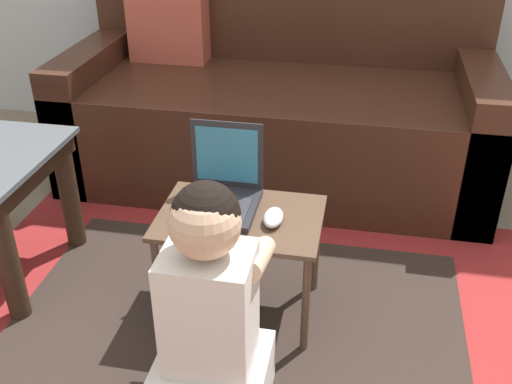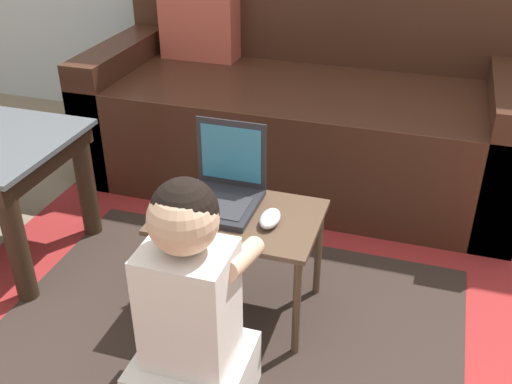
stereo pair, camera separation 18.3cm
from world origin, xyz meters
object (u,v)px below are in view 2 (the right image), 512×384
(laptop_desk, at_px, (239,228))
(computer_mouse, at_px, (270,218))
(person_seated, at_px, (191,315))
(laptop, at_px, (222,192))
(couch, at_px, (302,110))

(laptop_desk, relative_size, computer_mouse, 4.72)
(person_seated, bearing_deg, laptop, 100.04)
(laptop, distance_m, person_seated, 0.48)
(laptop_desk, xyz_separation_m, computer_mouse, (0.11, -0.02, 0.07))
(person_seated, bearing_deg, laptop_desk, 91.58)
(couch, relative_size, laptop, 7.51)
(laptop_desk, xyz_separation_m, laptop, (-0.07, 0.05, 0.09))
(laptop_desk, height_order, person_seated, person_seated)
(laptop_desk, bearing_deg, computer_mouse, -10.64)
(laptop_desk, bearing_deg, laptop, 143.94)
(laptop, height_order, computer_mouse, laptop)
(laptop, bearing_deg, couch, 88.78)
(couch, relative_size, person_seated, 2.62)
(laptop_desk, height_order, laptop, laptop)
(laptop, relative_size, computer_mouse, 2.32)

